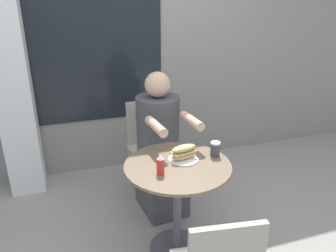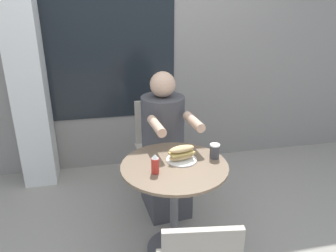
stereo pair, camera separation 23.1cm
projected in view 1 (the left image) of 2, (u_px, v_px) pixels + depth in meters
The scene contains 9 objects.
ground_plane at pixel (177, 248), 2.47m from camera, with size 8.00×8.00×0.00m, color gray.
storefront_wall at pixel (128, 36), 3.26m from camera, with size 8.00×0.09×2.80m.
lattice_pillar at pixel (9, 67), 2.83m from camera, with size 0.30×0.30×2.40m.
cafe_table at pixel (177, 188), 2.27m from camera, with size 0.73×0.73×0.71m.
diner_chair at pixel (148, 138), 3.08m from camera, with size 0.41×0.41×0.87m.
seated_diner at pixel (160, 153), 2.78m from camera, with size 0.41×0.66×1.22m.
sandwich_on_plate at pixel (184, 153), 2.25m from camera, with size 0.21×0.21×0.11m.
drink_cup at pixel (215, 149), 2.31m from camera, with size 0.07×0.07×0.10m.
condiment_bottle at pixel (160, 164), 2.07m from camera, with size 0.05×0.05×0.13m.
Camera 1 is at (-0.67, -1.83, 1.77)m, focal length 35.00 mm.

